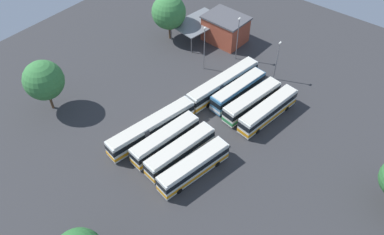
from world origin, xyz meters
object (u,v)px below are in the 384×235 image
Objects in this scene: bus_row0_slot0 at (194,167)px; bus_row0_slot1 at (180,151)px; lamp_post_mid_lot at (277,59)px; depot_building at (225,29)px; tree_north_edge at (44,80)px; bus_row0_slot3 at (152,128)px; bus_row1_slot2 at (238,91)px; bus_row1_slot1 at (252,101)px; tree_east_edge at (169,12)px; bus_row1_slot0 at (268,111)px; lamp_post_far_corner at (204,47)px; bus_row1_slot3 at (223,84)px; maintenance_shelter at (198,23)px; bus_row0_slot2 at (165,140)px; lamp_post_near_entrance at (238,37)px.

bus_row0_slot1 is (1.02, 3.43, 0.00)m from bus_row0_slot0.
lamp_post_mid_lot is (26.14, -1.21, 2.73)m from bus_row0_slot1.
depot_building is 0.92× the size of tree_north_edge.
bus_row1_slot2 is at bearing -19.34° from bus_row0_slot3.
bus_row1_slot1 is 27.21m from tree_east_edge.
bus_row1_slot1 is at bearing 3.35° from bus_row0_slot0.
lamp_post_far_corner is (4.13, 16.90, 3.25)m from bus_row1_slot0.
tree_east_edge is at bearing 44.07° from bus_row0_slot1.
bus_row1_slot3 is 1.97× the size of lamp_post_mid_lot.
bus_row0_slot0 and bus_row1_slot3 have the same top height.
bus_row0_slot2 is at bearing -151.03° from maintenance_shelter.
lamp_post_near_entrance is at bearing 85.42° from lamp_post_mid_lot.
lamp_post_far_corner is at bearing 73.09° from bus_row1_slot2.
bus_row0_slot2 is 31.29m from tree_east_edge.
bus_row0_slot3 is 26.29m from lamp_post_near_entrance.
lamp_post_mid_lot is at bearing -107.74° from depot_building.
lamp_post_far_corner is at bearing 73.98° from bus_row1_slot1.
tree_north_edge is (-6.16, 18.26, 4.44)m from bus_row0_slot3.
bus_row0_slot0 is 0.99× the size of bus_row0_slot2.
bus_row0_slot2 is at bearing -139.96° from tree_east_edge.
bus_row1_slot2 is 1.31× the size of lamp_post_far_corner.
lamp_post_mid_lot is at bearing 24.60° from bus_row1_slot0.
lamp_post_mid_lot is at bearing -39.80° from tree_north_edge.
bus_row1_slot1 is 1.29× the size of tree_north_edge.
bus_row1_slot2 is (16.38, -5.75, -0.00)m from bus_row0_slot3.
bus_row0_slot0 is at bearing -106.59° from bus_row0_slot1.
tree_north_edge is (-33.65, 6.16, 2.77)m from maintenance_shelter.
depot_building reaches higher than maintenance_shelter.
bus_row0_slot1 is at bearing -156.16° from depot_building.
bus_row0_slot0 is at bearing -142.78° from maintenance_shelter.
bus_row0_slot3 and bus_row1_slot0 have the same top height.
bus_row1_slot1 is 1.10× the size of maintenance_shelter.
lamp_post_near_entrance is at bearing 2.84° from bus_row0_slot3.
lamp_post_mid_lot reaches higher than maintenance_shelter.
lamp_post_far_corner is (19.45, 4.36, 3.25)m from bus_row0_slot3.
bus_row1_slot0 is 0.80× the size of bus_row1_slot3.
bus_row0_slot2 and bus_row1_slot1 have the same top height.
tree_north_edge reaches higher than bus_row1_slot1.
lamp_post_near_entrance is (26.88, 8.05, 3.23)m from bus_row0_slot1.
maintenance_shelter is at bearing 28.97° from bus_row0_slot2.
bus_row0_slot3 is 26.68m from lamp_post_mid_lot.
bus_row0_slot1 is 23.34m from lamp_post_far_corner.
lamp_post_near_entrance is at bearing 52.16° from bus_row1_slot0.
bus_row1_slot0 is at bearing -39.32° from bus_row0_slot3.
lamp_post_near_entrance is (9.69, 7.04, 3.23)m from bus_row1_slot2.
bus_row1_slot1 is (16.39, -2.41, 0.00)m from bus_row0_slot1.
bus_row1_slot0 and bus_row1_slot2 have the same top height.
bus_row1_slot2 is 12.40m from lamp_post_near_entrance.
bus_row0_slot2 and bus_row1_slot0 have the same top height.
tree_north_edge is 29.46m from tree_east_edge.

